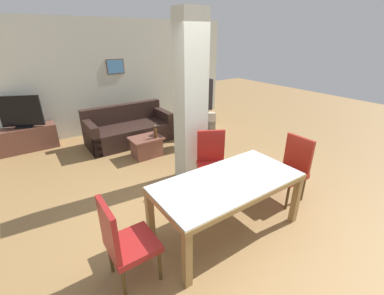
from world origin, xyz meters
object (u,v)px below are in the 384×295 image
(dining_chair_far_right, at_px, (212,160))
(dining_chair_head_right, at_px, (291,167))
(armchair, at_px, (194,122))
(tv_stand, at_px, (28,138))
(dining_chair_head_left, at_px, (124,240))
(coffee_table, at_px, (147,146))
(floor_lamp, at_px, (189,72))
(sofa, at_px, (129,130))
(standing_person, at_px, (204,101))
(dining_table, at_px, (227,190))
(bottle, at_px, (155,133))
(tv_screen, at_px, (21,112))

(dining_chair_far_right, distance_m, dining_chair_head_right, 1.19)
(armchair, bearing_deg, tv_stand, -81.62)
(dining_chair_head_left, relative_size, coffee_table, 1.52)
(armchair, relative_size, floor_lamp, 0.72)
(dining_chair_head_left, distance_m, coffee_table, 2.99)
(dining_chair_far_right, height_order, armchair, dining_chair_far_right)
(sofa, bearing_deg, floor_lamp, -165.22)
(sofa, bearing_deg, standing_person, 142.17)
(dining_chair_head_right, distance_m, armchair, 3.26)
(dining_chair_far_right, bearing_deg, armchair, -91.23)
(dining_table, height_order, dining_chair_head_left, dining_chair_head_left)
(dining_table, relative_size, dining_chair_head_right, 1.88)
(floor_lamp, bearing_deg, dining_table, -118.42)
(dining_table, relative_size, bottle, 6.81)
(dining_chair_head_left, relative_size, standing_person, 0.57)
(bottle, height_order, tv_stand, bottle)
(armchair, relative_size, standing_person, 0.70)
(dining_chair_head_right, bearing_deg, bottle, 22.03)
(bottle, xyz_separation_m, standing_person, (1.22, 0.02, 0.47))
(dining_chair_head_right, relative_size, coffee_table, 1.52)
(dining_chair_far_right, relative_size, tv_stand, 0.87)
(dining_chair_head_right, bearing_deg, dining_chair_far_right, 44.18)
(dining_table, relative_size, dining_chair_far_right, 1.88)
(dining_chair_head_right, relative_size, standing_person, 0.57)
(dining_chair_far_right, distance_m, sofa, 2.72)
(dining_chair_far_right, height_order, tv_stand, dining_chair_far_right)
(dining_chair_far_right, height_order, standing_person, standing_person)
(floor_lamp, bearing_deg, coffee_table, -144.34)
(tv_screen, bearing_deg, bottle, 162.89)
(armchair, distance_m, bottle, 1.67)
(dining_chair_head_right, relative_size, sofa, 0.51)
(coffee_table, bearing_deg, sofa, 89.63)
(dining_table, relative_size, dining_chair_head_left, 1.88)
(dining_chair_head_right, distance_m, coffee_table, 2.86)
(dining_chair_head_right, height_order, standing_person, standing_person)
(dining_chair_head_left, distance_m, bottle, 2.95)
(tv_stand, bearing_deg, coffee_table, -41.56)
(bottle, relative_size, tv_stand, 0.24)
(dining_chair_head_left, height_order, tv_stand, dining_chair_head_left)
(dining_chair_head_right, xyz_separation_m, floor_lamp, (0.93, 4.09, 0.87))
(sofa, bearing_deg, armchair, 168.69)
(dining_chair_head_right, relative_size, tv_stand, 0.87)
(tv_screen, bearing_deg, standing_person, 175.19)
(dining_chair_head_right, xyz_separation_m, bottle, (-1.00, 2.46, -0.01))
(sofa, relative_size, bottle, 7.06)
(tv_stand, bearing_deg, standing_person, -29.12)
(armchair, bearing_deg, floor_lamp, 178.23)
(tv_screen, height_order, standing_person, standing_person)
(coffee_table, bearing_deg, floor_lamp, 35.66)
(dining_chair_head_left, xyz_separation_m, sofa, (1.46, 3.54, -0.24))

